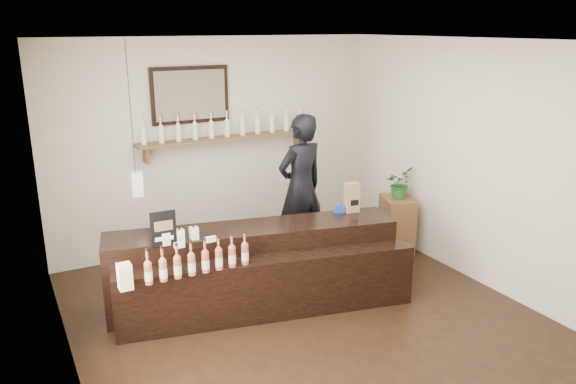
# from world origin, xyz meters

# --- Properties ---
(ground) EXTENTS (5.00, 5.00, 0.00)m
(ground) POSITION_xyz_m (0.00, 0.00, 0.00)
(ground) COLOR black
(ground) RESTS_ON ground
(room_shell) EXTENTS (5.00, 5.00, 5.00)m
(room_shell) POSITION_xyz_m (0.00, 0.00, 1.70)
(room_shell) COLOR beige
(room_shell) RESTS_ON ground
(back_wall_decor) EXTENTS (2.66, 0.96, 1.69)m
(back_wall_decor) POSITION_xyz_m (-0.15, 2.37, 1.76)
(back_wall_decor) COLOR brown
(back_wall_decor) RESTS_ON ground
(counter) EXTENTS (3.15, 1.47, 1.02)m
(counter) POSITION_xyz_m (-0.32, 0.58, 0.41)
(counter) COLOR black
(counter) RESTS_ON ground
(promo_sign) EXTENTS (0.25, 0.03, 0.35)m
(promo_sign) POSITION_xyz_m (-1.29, 0.63, 1.04)
(promo_sign) COLOR black
(promo_sign) RESTS_ON counter
(paper_bag) EXTENTS (0.17, 0.14, 0.34)m
(paper_bag) POSITION_xyz_m (0.91, 0.63, 1.04)
(paper_bag) COLOR olive
(paper_bag) RESTS_ON counter
(tape_dispenser) EXTENTS (0.13, 0.07, 0.10)m
(tape_dispenser) POSITION_xyz_m (0.76, 0.66, 0.91)
(tape_dispenser) COLOR #173FA3
(tape_dispenser) RESTS_ON counter
(side_cabinet) EXTENTS (0.52, 0.60, 0.74)m
(side_cabinet) POSITION_xyz_m (2.00, 1.13, 0.37)
(side_cabinet) COLOR brown
(side_cabinet) RESTS_ON ground
(potted_plant) EXTENTS (0.48, 0.47, 0.40)m
(potted_plant) POSITION_xyz_m (2.00, 1.13, 0.94)
(potted_plant) COLOR #245A28
(potted_plant) RESTS_ON side_cabinet
(shopkeeper) EXTENTS (0.86, 0.64, 2.13)m
(shopkeeper) POSITION_xyz_m (0.75, 1.55, 1.07)
(shopkeeper) COLOR black
(shopkeeper) RESTS_ON ground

